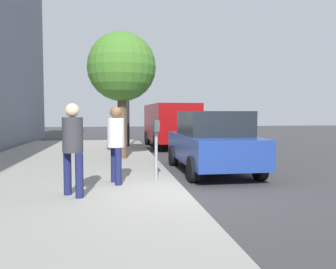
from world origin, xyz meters
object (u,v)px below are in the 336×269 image
parked_sedan_near (212,142)px  parked_van_far (170,123)px  parking_meter (156,137)px  pedestrian_bystander (73,142)px  street_tree (122,68)px  pedestrian_at_meter (116,139)px  traffic_signal (130,95)px

parked_sedan_near → parked_van_far: size_ratio=0.84×
parking_meter → pedestrian_bystander: (-1.23, 1.72, 0.01)m
street_tree → pedestrian_at_meter: bearing=176.9°
pedestrian_bystander → parked_van_far: bearing=30.9°
parking_meter → street_tree: (4.29, 0.67, 2.12)m
traffic_signal → parking_meter: bearing=-178.8°
street_tree → parking_meter: bearing=-171.1°
parking_meter → pedestrian_at_meter: size_ratio=0.82×
pedestrian_bystander → parked_van_far: size_ratio=0.33×
pedestrian_at_meter → parked_sedan_near: 3.39m
pedestrian_at_meter → parked_sedan_near: bearing=21.6°
street_tree → traffic_signal: (4.47, -0.49, -0.71)m
pedestrian_bystander → street_tree: bearing=38.7°
pedestrian_at_meter → pedestrian_bystander: size_ratio=0.98×
pedestrian_bystander → parked_van_far: (10.66, -3.56, 0.08)m
pedestrian_bystander → traffic_signal: (9.99, -1.53, 1.40)m
pedestrian_bystander → parked_sedan_near: pedestrian_bystander is taller
parking_meter → pedestrian_bystander: bearing=125.7°
pedestrian_at_meter → parked_sedan_near: size_ratio=0.39×
pedestrian_bystander → parked_sedan_near: 4.69m
parked_van_far → traffic_signal: bearing=108.5°
pedestrian_at_meter → pedestrian_bystander: bearing=-140.2°
pedestrian_at_meter → parked_van_far: parked_van_far is taller
parked_sedan_near → parking_meter: bearing=134.5°
pedestrian_at_meter → street_tree: street_tree is taller
parking_meter → pedestrian_bystander: 2.11m
parking_meter → parked_van_far: parked_van_far is taller
pedestrian_at_meter → pedestrian_bystander: pedestrian_bystander is taller
street_tree → traffic_signal: size_ratio=1.21×
street_tree → parked_sedan_near: bearing=-134.5°
pedestrian_bystander → street_tree: street_tree is taller
parking_meter → pedestrian_at_meter: 0.93m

